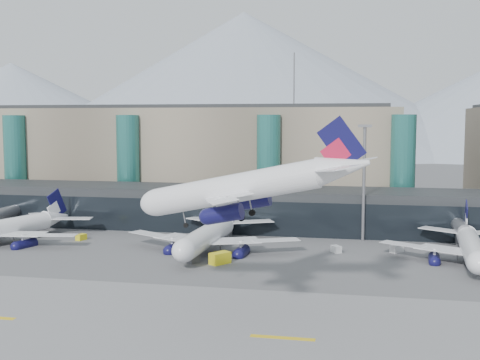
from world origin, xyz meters
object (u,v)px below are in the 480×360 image
jet_parked_mid (212,227)px  veh_f (8,229)px  veh_g (336,249)px  jet_parked_right (471,238)px  veh_c (189,256)px  veh_h (220,258)px  veh_b (81,237)px  lightmast_mid (364,176)px  veh_d (397,248)px  jet_parked_left (15,221)px  hero_jet (257,179)px

jet_parked_mid → veh_f: bearing=82.9°
veh_g → jet_parked_right: bearing=55.3°
veh_c → veh_h: size_ratio=1.00×
veh_b → veh_f: 21.87m
veh_c → jet_parked_right: bearing=46.8°
lightmast_mid → jet_parked_mid: size_ratio=0.67×
veh_b → veh_d: size_ratio=0.84×
lightmast_mid → veh_b: (-61.42, -11.52, -13.76)m
veh_b → veh_c: bearing=-100.0°
veh_h → jet_parked_left: bearing=113.1°
veh_f → veh_g: 77.64m
hero_jet → veh_c: 36.72m
veh_c → veh_h: bearing=30.8°
lightmast_mid → veh_g: (-5.32, -13.29, -13.74)m
veh_f → hero_jet: bearing=-122.0°
veh_f → veh_g: size_ratio=1.24×
jet_parked_left → veh_h: bearing=-86.4°
veh_g → lightmast_mid: bearing=128.7°
jet_parked_left → veh_c: jet_parked_left is taller
veh_b → veh_g: (56.10, -1.77, 0.02)m
jet_parked_mid → veh_g: 25.62m
lightmast_mid → veh_b: bearing=-169.4°
jet_parked_left → jet_parked_mid: 44.49m
jet_parked_mid → veh_d: (37.18, 4.71, -3.90)m
jet_parked_left → jet_parked_right: size_ratio=1.04×
jet_parked_mid → lightmast_mid: bearing=-60.2°
veh_b → veh_d: 68.07m
jet_parked_mid → hero_jet: bearing=-154.7°
hero_jet → veh_c: bearing=130.4°
hero_jet → veh_h: 33.94m
lightmast_mid → veh_d: bearing=-58.2°
veh_g → veh_h: veh_h is taller
lightmast_mid → veh_g: lightmast_mid is taller
veh_h → hero_jet: bearing=-120.4°
veh_b → veh_h: (35.29, -15.69, 0.41)m
jet_parked_right → veh_h: bearing=109.4°
veh_h → veh_d: bearing=-26.8°
hero_jet → jet_parked_mid: bearing=119.9°
jet_parked_left → jet_parked_mid: bearing=-72.8°
veh_d → lightmast_mid: bearing=74.4°
jet_parked_mid → veh_c: size_ratio=9.86×
hero_jet → veh_f: hero_jet is taller
veh_b → veh_f: veh_f is taller
jet_parked_mid → jet_parked_right: size_ratio=1.10×
hero_jet → veh_g: bearing=84.6°
jet_parked_right → veh_d: (-13.16, 4.85, -3.50)m
veh_f → veh_d: bearing=-89.8°
jet_parked_mid → veh_f: 53.05m
lightmast_mid → veh_f: bearing=-175.7°
jet_parked_right → veh_f: bearing=90.0°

